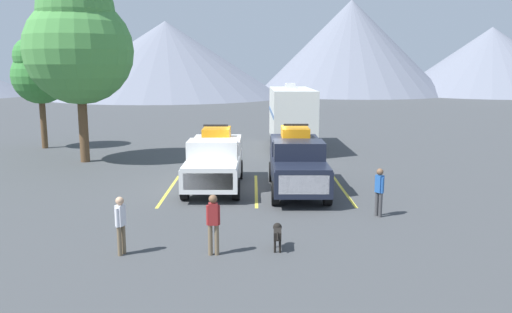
{
  "coord_description": "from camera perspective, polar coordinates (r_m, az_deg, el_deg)",
  "views": [
    {
      "loc": [
        -0.12,
        -20.84,
        4.87
      ],
      "look_at": [
        0.0,
        0.19,
        1.2
      ],
      "focal_mm": 35.66,
      "sensor_mm": 36.0,
      "label": 1
    }
  ],
  "objects": [
    {
      "name": "dog",
      "position": [
        13.98,
        2.42,
        -8.55
      ],
      "size": [
        0.25,
        0.83,
        0.66
      ],
      "color": "black",
      "rests_on": "ground"
    },
    {
      "name": "person_b",
      "position": [
        13.41,
        -4.82,
        -7.17
      ],
      "size": [
        0.36,
        0.22,
        1.64
      ],
      "color": "#726047",
      "rests_on": "ground"
    },
    {
      "name": "person_a",
      "position": [
        17.26,
        13.66,
        -3.56
      ],
      "size": [
        0.29,
        0.32,
        1.63
      ],
      "color": "#3F3F42",
      "rests_on": "ground"
    },
    {
      "name": "ground_plane",
      "position": [
        21.4,
        0.0,
        -3.25
      ],
      "size": [
        240.0,
        240.0,
        0.0
      ],
      "primitive_type": "plane",
      "color": "#3F4244"
    },
    {
      "name": "pickup_truck_a",
      "position": [
        20.95,
        -4.66,
        -0.38
      ],
      "size": [
        2.23,
        5.42,
        2.52
      ],
      "color": "white",
      "rests_on": "ground"
    },
    {
      "name": "lot_stripe_a",
      "position": [
        20.89,
        -9.72,
        -3.72
      ],
      "size": [
        0.12,
        5.5,
        0.01
      ],
      "primitive_type": "cube",
      "color": "gold",
      "rests_on": "ground"
    },
    {
      "name": "camper_trailer_a",
      "position": [
        30.88,
        3.98,
        4.68
      ],
      "size": [
        2.45,
        8.64,
        3.94
      ],
      "color": "silver",
      "rests_on": "ground"
    },
    {
      "name": "tree_a",
      "position": [
        27.78,
        -19.32,
        12.12
      ],
      "size": [
        5.46,
        5.46,
        9.56
      ],
      "color": "brown",
      "rests_on": "ground"
    },
    {
      "name": "lot_stripe_b",
      "position": [
        20.61,
        0.02,
        -3.76
      ],
      "size": [
        0.12,
        5.5,
        0.01
      ],
      "primitive_type": "cube",
      "color": "gold",
      "rests_on": "ground"
    },
    {
      "name": "person_c",
      "position": [
        13.86,
        -14.94,
        -7.07
      ],
      "size": [
        0.26,
        0.32,
        1.57
      ],
      "color": "#726047",
      "rests_on": "ground"
    },
    {
      "name": "lot_stripe_c",
      "position": [
        20.93,
        9.73,
        -3.69
      ],
      "size": [
        0.12,
        5.5,
        0.01
      ],
      "primitive_type": "cube",
      "color": "gold",
      "rests_on": "ground"
    },
    {
      "name": "pickup_truck_b",
      "position": [
        20.3,
        4.63,
        -0.58
      ],
      "size": [
        2.18,
        5.66,
        2.61
      ],
      "color": "black",
      "rests_on": "ground"
    },
    {
      "name": "tree_b",
      "position": [
        33.51,
        -23.22,
        8.74
      ],
      "size": [
        3.32,
        3.32,
        6.71
      ],
      "color": "brown",
      "rests_on": "ground"
    },
    {
      "name": "mountain_ridge",
      "position": [
        91.96,
        -1.96,
        11.01
      ],
      "size": [
        140.51,
        46.43,
        17.25
      ],
      "color": "slate",
      "rests_on": "ground"
    }
  ]
}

